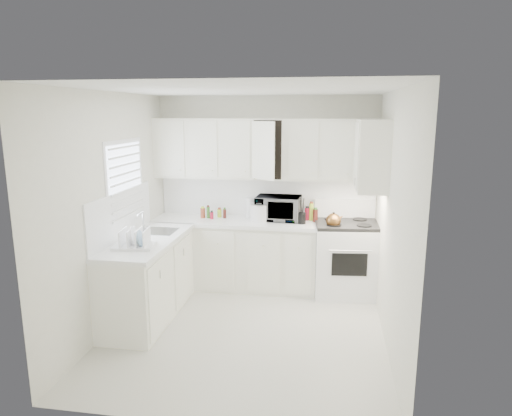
% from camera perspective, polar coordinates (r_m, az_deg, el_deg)
% --- Properties ---
extents(floor, '(3.20, 3.20, 0.00)m').
position_cam_1_polar(floor, '(5.26, -1.26, -15.06)').
color(floor, silver).
rests_on(floor, ground).
extents(ceiling, '(3.20, 3.20, 0.00)m').
position_cam_1_polar(ceiling, '(4.69, -1.41, 14.55)').
color(ceiling, white).
rests_on(ceiling, ground).
extents(wall_back, '(3.00, 0.00, 3.00)m').
position_cam_1_polar(wall_back, '(6.36, 1.29, 2.09)').
color(wall_back, white).
rests_on(wall_back, ground).
extents(wall_front, '(3.00, 0.00, 3.00)m').
position_cam_1_polar(wall_front, '(3.31, -6.41, -7.29)').
color(wall_front, white).
rests_on(wall_front, ground).
extents(wall_left, '(0.00, 3.20, 3.20)m').
position_cam_1_polar(wall_left, '(5.29, -17.53, -0.48)').
color(wall_left, white).
rests_on(wall_left, ground).
extents(wall_right, '(0.00, 3.20, 3.20)m').
position_cam_1_polar(wall_right, '(4.78, 16.67, -1.72)').
color(wall_right, white).
rests_on(wall_right, ground).
extents(window_blinds, '(0.06, 0.96, 1.06)m').
position_cam_1_polar(window_blinds, '(5.54, -15.90, 2.80)').
color(window_blinds, white).
rests_on(window_blinds, wall_left).
extents(lower_cabinets_back, '(2.22, 0.60, 0.90)m').
position_cam_1_polar(lower_cabinets_back, '(6.34, -2.63, -5.86)').
color(lower_cabinets_back, white).
rests_on(lower_cabinets_back, floor).
extents(lower_cabinets_left, '(0.60, 1.60, 0.90)m').
position_cam_1_polar(lower_cabinets_left, '(5.57, -13.27, -8.72)').
color(lower_cabinets_left, white).
rests_on(lower_cabinets_left, floor).
extents(countertop_back, '(2.24, 0.64, 0.05)m').
position_cam_1_polar(countertop_back, '(6.20, -2.69, -1.71)').
color(countertop_back, white).
rests_on(countertop_back, lower_cabinets_back).
extents(countertop_left, '(0.64, 1.62, 0.05)m').
position_cam_1_polar(countertop_left, '(5.42, -13.41, -4.03)').
color(countertop_left, white).
rests_on(countertop_left, lower_cabinets_left).
extents(backsplash_back, '(2.98, 0.02, 0.55)m').
position_cam_1_polar(backsplash_back, '(6.36, 1.28, 1.41)').
color(backsplash_back, white).
rests_on(backsplash_back, wall_back).
extents(backsplash_left, '(0.02, 1.60, 0.55)m').
position_cam_1_polar(backsplash_left, '(5.47, -16.46, -0.81)').
color(backsplash_left, white).
rests_on(backsplash_left, wall_left).
extents(upper_cabinets_back, '(3.00, 0.33, 0.80)m').
position_cam_1_polar(upper_cabinets_back, '(6.17, 1.09, 3.67)').
color(upper_cabinets_back, white).
rests_on(upper_cabinets_back, wall_back).
extents(upper_cabinets_right, '(0.33, 0.90, 0.80)m').
position_cam_1_polar(upper_cabinets_right, '(5.52, 14.03, 2.34)').
color(upper_cabinets_right, white).
rests_on(upper_cabinets_right, wall_right).
extents(sink, '(0.42, 0.38, 0.30)m').
position_cam_1_polar(sink, '(5.70, -12.14, -1.68)').
color(sink, gray).
rests_on(sink, countertop_left).
extents(stove, '(0.88, 0.75, 1.25)m').
position_cam_1_polar(stove, '(6.12, 11.19, -5.01)').
color(stove, white).
rests_on(stove, floor).
extents(tea_kettle, '(0.29, 0.27, 0.22)m').
position_cam_1_polar(tea_kettle, '(5.86, 9.65, -1.44)').
color(tea_kettle, brown).
rests_on(tea_kettle, stove).
extents(frying_pan, '(0.30, 0.48, 0.04)m').
position_cam_1_polar(frying_pan, '(6.20, 12.93, -1.61)').
color(frying_pan, black).
rests_on(frying_pan, stove).
extents(microwave, '(0.61, 0.36, 0.40)m').
position_cam_1_polar(microwave, '(6.16, 2.82, 0.32)').
color(microwave, gray).
rests_on(microwave, countertop_back).
extents(rice_cooker, '(0.34, 0.34, 0.27)m').
position_cam_1_polar(rice_cooker, '(6.10, 0.51, -0.39)').
color(rice_cooker, white).
rests_on(rice_cooker, countertop_back).
extents(paper_towel, '(0.12, 0.12, 0.27)m').
position_cam_1_polar(paper_towel, '(6.33, -0.75, 0.08)').
color(paper_towel, white).
rests_on(paper_towel, countertop_back).
extents(utensil_crock, '(0.12, 0.12, 0.35)m').
position_cam_1_polar(utensil_crock, '(5.97, 5.74, -0.32)').
color(utensil_crock, black).
rests_on(utensil_crock, countertop_back).
extents(dish_rack, '(0.46, 0.37, 0.23)m').
position_cam_1_polar(dish_rack, '(5.09, -15.00, -3.51)').
color(dish_rack, white).
rests_on(dish_rack, countertop_left).
extents(spice_left_0, '(0.06, 0.06, 0.13)m').
position_cam_1_polar(spice_left_0, '(6.41, -6.49, -0.49)').
color(spice_left_0, '#9A442A').
rests_on(spice_left_0, countertop_back).
extents(spice_left_1, '(0.06, 0.06, 0.13)m').
position_cam_1_polar(spice_left_1, '(6.31, -6.05, -0.69)').
color(spice_left_1, '#347125').
rests_on(spice_left_1, countertop_back).
extents(spice_left_2, '(0.06, 0.06, 0.13)m').
position_cam_1_polar(spice_left_2, '(6.37, -5.19, -0.54)').
color(spice_left_2, '#AF1732').
rests_on(spice_left_2, countertop_back).
extents(spice_left_3, '(0.06, 0.06, 0.13)m').
position_cam_1_polar(spice_left_3, '(6.27, -4.73, -0.74)').
color(spice_left_3, '#D1F83A').
rests_on(spice_left_3, countertop_back).
extents(spice_left_4, '(0.06, 0.06, 0.13)m').
position_cam_1_polar(spice_left_4, '(6.34, -3.87, -0.59)').
color(spice_left_4, '#4F1D16').
rests_on(spice_left_4, countertop_back).
extents(sauce_right_0, '(0.06, 0.06, 0.19)m').
position_cam_1_polar(sauce_right_0, '(6.22, 6.40, -0.60)').
color(sauce_right_0, '#AF1732').
rests_on(sauce_right_0, countertop_back).
extents(sauce_right_1, '(0.06, 0.06, 0.19)m').
position_cam_1_polar(sauce_right_1, '(6.16, 6.89, -0.73)').
color(sauce_right_1, '#D1F83A').
rests_on(sauce_right_1, countertop_back).
extents(sauce_right_2, '(0.06, 0.06, 0.19)m').
position_cam_1_polar(sauce_right_2, '(6.21, 7.42, -0.63)').
color(sauce_right_2, '#4F1D16').
rests_on(sauce_right_2, countertop_back).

